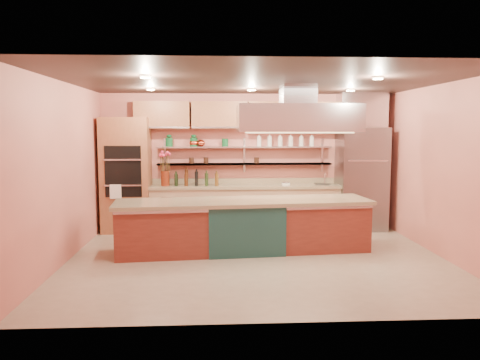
{
  "coord_description": "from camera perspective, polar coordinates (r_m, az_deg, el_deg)",
  "views": [
    {
      "loc": [
        -0.67,
        -7.29,
        2.07
      ],
      "look_at": [
        -0.22,
        1.0,
        1.16
      ],
      "focal_mm": 35.0,
      "sensor_mm": 36.0,
      "label": 1
    }
  ],
  "objects": [
    {
      "name": "flower_vase",
      "position": [
        9.54,
        -9.1,
        0.2
      ],
      "size": [
        0.22,
        0.22,
        0.3
      ],
      "primitive_type": "cylinder",
      "rotation": [
        0.0,
        0.0,
        -0.35
      ],
      "color": "#5D1D0D",
      "rests_on": "back_counter"
    },
    {
      "name": "kitchen_scale",
      "position": [
        9.61,
        5.59,
        -0.36
      ],
      "size": [
        0.18,
        0.16,
        0.09
      ],
      "primitive_type": "cube",
      "rotation": [
        0.0,
        0.0,
        0.31
      ],
      "color": "silver",
      "rests_on": "back_counter"
    },
    {
      "name": "refrigerator",
      "position": [
        9.95,
        14.57,
        0.14
      ],
      "size": [
        0.95,
        0.72,
        2.1
      ],
      "primitive_type": "cube",
      "color": "slate",
      "rests_on": "floor"
    },
    {
      "name": "wall_front",
      "position": [
        4.88,
        4.84,
        -1.7
      ],
      "size": [
        6.0,
        0.04,
        2.8
      ],
      "primitive_type": "cube",
      "color": "#C86E5E",
      "rests_on": "floor"
    },
    {
      "name": "ceiling",
      "position": [
        7.36,
        2.19,
        11.91
      ],
      "size": [
        6.0,
        5.0,
        0.02
      ],
      "primitive_type": "cube",
      "color": "black",
      "rests_on": "wall_back"
    },
    {
      "name": "oven_stack",
      "position": [
        9.68,
        -13.69,
        0.59
      ],
      "size": [
        0.95,
        0.64,
        2.3
      ],
      "primitive_type": "cube",
      "color": "brown",
      "rests_on": "floor"
    },
    {
      "name": "back_counter",
      "position": [
        9.64,
        0.62,
        -3.36
      ],
      "size": [
        3.84,
        0.64,
        0.93
      ],
      "primitive_type": "cube",
      "color": "#A48162",
      "rests_on": "floor"
    },
    {
      "name": "upper_cabinets",
      "position": [
        9.64,
        0.89,
        7.89
      ],
      "size": [
        4.6,
        0.36,
        0.55
      ],
      "primitive_type": "cube",
      "color": "brown",
      "rests_on": "wall_back"
    },
    {
      "name": "oil_bottle_cluster",
      "position": [
        9.5,
        -5.33,
        0.22
      ],
      "size": [
        0.96,
        0.37,
        0.3
      ],
      "primitive_type": "cube",
      "rotation": [
        0.0,
        0.0,
        0.12
      ],
      "color": "black",
      "rests_on": "back_counter"
    },
    {
      "name": "island",
      "position": [
        7.98,
        0.44,
        -5.57
      ],
      "size": [
        4.27,
        1.29,
        0.88
      ],
      "primitive_type": "cube",
      "rotation": [
        0.0,
        0.0,
        0.09
      ],
      "color": "maroon",
      "rests_on": "floor"
    },
    {
      "name": "range_hood",
      "position": [
        7.92,
        7.02,
        7.48
      ],
      "size": [
        2.0,
        1.0,
        0.45
      ],
      "primitive_type": "cube",
      "color": "#B8BAC0",
      "rests_on": "ceiling"
    },
    {
      "name": "wall_right",
      "position": [
        8.19,
        23.54,
        1.01
      ],
      "size": [
        0.04,
        5.0,
        2.8
      ],
      "primitive_type": "cube",
      "color": "#C86E5E",
      "rests_on": "floor"
    },
    {
      "name": "copper_kettle",
      "position": [
        9.67,
        -4.79,
        4.52
      ],
      "size": [
        0.2,
        0.2,
        0.14
      ],
      "primitive_type": "ellipsoid",
      "rotation": [
        0.0,
        0.0,
        -0.16
      ],
      "color": "#B8452A",
      "rests_on": "wall_shelf_upper"
    },
    {
      "name": "wall_left",
      "position": [
        7.68,
        -20.75,
        0.81
      ],
      "size": [
        0.04,
        5.0,
        2.8
      ],
      "primitive_type": "cube",
      "color": "#C86E5E",
      "rests_on": "floor"
    },
    {
      "name": "wall_back",
      "position": [
        9.83,
        0.81,
        2.32
      ],
      "size": [
        6.0,
        0.04,
        2.8
      ],
      "primitive_type": "cube",
      "color": "#C86E5E",
      "rests_on": "floor"
    },
    {
      "name": "floor",
      "position": [
        7.61,
        2.1,
        -9.65
      ],
      "size": [
        6.0,
        5.0,
        0.02
      ],
      "primitive_type": "cube",
      "color": "gray",
      "rests_on": "ground"
    },
    {
      "name": "wall_shelf_upper",
      "position": [
        9.69,
        0.57,
        4.04
      ],
      "size": [
        3.6,
        0.26,
        0.03
      ],
      "primitive_type": "cube",
      "color": "#B8BAC0",
      "rests_on": "wall_back"
    },
    {
      "name": "green_canister",
      "position": [
        9.66,
        -1.83,
        4.59
      ],
      "size": [
        0.17,
        0.17,
        0.16
      ],
      "primitive_type": "cylinder",
      "rotation": [
        0.0,
        0.0,
        -0.35
      ],
      "color": "#0F4822",
      "rests_on": "wall_shelf_upper"
    },
    {
      "name": "bar_faucet",
      "position": [
        9.86,
        10.28,
        0.16
      ],
      "size": [
        0.04,
        0.04,
        0.23
      ],
      "primitive_type": "cylinder",
      "rotation": [
        0.0,
        0.0,
        0.24
      ],
      "color": "white",
      "rests_on": "back_counter"
    },
    {
      "name": "wall_shelf_lower",
      "position": [
        9.71,
        0.57,
        1.97
      ],
      "size": [
        3.6,
        0.26,
        0.03
      ],
      "primitive_type": "cube",
      "color": "#B8BAC0",
      "rests_on": "wall_back"
    },
    {
      "name": "ceiling_downlights",
      "position": [
        7.55,
        2.05,
        11.54
      ],
      "size": [
        4.0,
        2.8,
        0.02
      ],
      "primitive_type": "cube",
      "color": "#FFE5A5",
      "rests_on": "ceiling"
    }
  ]
}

